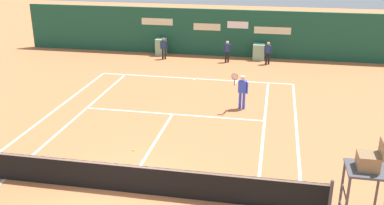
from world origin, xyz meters
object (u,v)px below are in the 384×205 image
(umpire_chair, at_px, (367,169))
(tennis_ball_by_sideline, at_px, (134,150))
(ball_kid_right_post, at_px, (227,50))
(player_on_baseline, at_px, (242,89))
(ball_kid_left_post, at_px, (268,52))
(ball_kid_centre_post, at_px, (164,47))

(umpire_chair, height_order, tennis_ball_by_sideline, umpire_chair)
(ball_kid_right_post, bearing_deg, player_on_baseline, 98.43)
(umpire_chair, bearing_deg, player_on_baseline, 24.99)
(umpire_chair, relative_size, player_on_baseline, 1.45)
(ball_kid_left_post, bearing_deg, umpire_chair, 101.96)
(ball_kid_left_post, xyz_separation_m, ball_kid_centre_post, (-6.51, 0.00, -0.00))
(player_on_baseline, distance_m, ball_kid_left_post, 7.86)
(player_on_baseline, bearing_deg, ball_kid_left_post, -84.75)
(ball_kid_left_post, xyz_separation_m, tennis_ball_by_sideline, (-4.40, -12.75, -0.76))
(umpire_chair, xyz_separation_m, player_on_baseline, (-3.80, 8.15, -0.84))
(ball_kid_centre_post, height_order, tennis_ball_by_sideline, ball_kid_centre_post)
(ball_kid_left_post, relative_size, ball_kid_right_post, 1.02)
(umpire_chair, relative_size, ball_kid_centre_post, 1.88)
(tennis_ball_by_sideline, bearing_deg, ball_kid_left_post, 70.97)
(umpire_chair, height_order, ball_kid_right_post, umpire_chair)
(player_on_baseline, xyz_separation_m, ball_kid_centre_post, (-5.59, 7.81, -0.14))
(player_on_baseline, height_order, ball_kid_right_post, player_on_baseline)
(player_on_baseline, xyz_separation_m, tennis_ball_by_sideline, (-3.48, -4.94, -0.91))
(umpire_chair, bearing_deg, tennis_ball_by_sideline, 66.20)
(player_on_baseline, xyz_separation_m, ball_kid_left_post, (0.92, 7.81, -0.14))
(player_on_baseline, height_order, ball_kid_centre_post, player_on_baseline)
(ball_kid_right_post, bearing_deg, ball_kid_left_post, 177.12)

